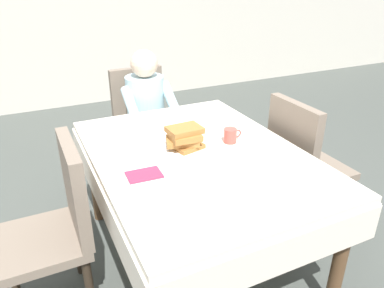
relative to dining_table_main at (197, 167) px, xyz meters
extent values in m
plane|color=#474C47|center=(0.00, 0.00, -0.65)|extent=(14.00, 14.00, 0.00)
cube|color=silver|center=(0.00, 0.00, 0.07)|extent=(1.10, 1.50, 0.04)
cube|color=silver|center=(0.00, -0.76, -0.04)|extent=(1.10, 0.01, 0.18)
cube|color=silver|center=(0.00, 0.76, -0.04)|extent=(1.10, 0.01, 0.18)
cube|color=silver|center=(-0.56, 0.00, -0.04)|extent=(0.01, 1.50, 0.18)
cube|color=silver|center=(0.56, 0.00, -0.04)|extent=(0.01, 1.50, 0.18)
cylinder|color=brown|center=(0.47, -0.67, -0.30)|extent=(0.07, 0.07, 0.70)
cylinder|color=brown|center=(-0.47, 0.67, -0.30)|extent=(0.07, 0.07, 0.70)
cylinder|color=brown|center=(0.47, 0.67, -0.30)|extent=(0.07, 0.07, 0.70)
cube|color=#7A6B5B|center=(0.06, 1.07, -0.23)|extent=(0.44, 0.44, 0.05)
cube|color=#7A6B5B|center=(0.06, 1.27, 0.04)|extent=(0.44, 0.06, 0.48)
cylinder|color=#2D2319|center=(0.24, 0.89, -0.45)|extent=(0.04, 0.04, 0.40)
cylinder|color=#2D2319|center=(-0.12, 0.89, -0.45)|extent=(0.04, 0.04, 0.40)
cylinder|color=#2D2319|center=(0.24, 1.25, -0.45)|extent=(0.04, 0.04, 0.40)
cylinder|color=#2D2319|center=(-0.12, 1.25, -0.45)|extent=(0.04, 0.04, 0.40)
cylinder|color=silver|center=(0.06, 1.05, 0.03)|extent=(0.30, 0.30, 0.46)
sphere|color=beige|center=(0.06, 1.03, 0.36)|extent=(0.21, 0.21, 0.21)
cylinder|color=silver|center=(0.22, 0.91, 0.10)|extent=(0.08, 0.29, 0.23)
cylinder|color=silver|center=(-0.10, 0.91, 0.10)|extent=(0.08, 0.29, 0.23)
cylinder|color=#383D51|center=(0.14, 0.87, -0.43)|extent=(0.10, 0.10, 0.45)
cylinder|color=#383D51|center=(-0.02, 0.87, -0.43)|extent=(0.10, 0.10, 0.45)
cube|color=#7A6B5B|center=(0.87, 0.00, -0.23)|extent=(0.44, 0.44, 0.05)
cube|color=#7A6B5B|center=(0.67, 0.00, 0.04)|extent=(0.06, 0.44, 0.48)
cylinder|color=#2D2319|center=(1.05, 0.18, -0.45)|extent=(0.04, 0.04, 0.40)
cylinder|color=#2D2319|center=(1.05, -0.18, -0.45)|extent=(0.04, 0.04, 0.40)
cylinder|color=#2D2319|center=(0.69, 0.18, -0.45)|extent=(0.04, 0.04, 0.40)
cylinder|color=#2D2319|center=(0.69, -0.18, -0.45)|extent=(0.04, 0.04, 0.40)
cube|color=#7A6B5B|center=(-0.87, 0.00, -0.23)|extent=(0.44, 0.44, 0.05)
cube|color=#7A6B5B|center=(-0.67, 0.00, 0.04)|extent=(0.06, 0.44, 0.48)
cylinder|color=#2D2319|center=(-1.05, 0.18, -0.45)|extent=(0.04, 0.04, 0.40)
cylinder|color=#2D2319|center=(-0.69, 0.18, -0.45)|extent=(0.04, 0.04, 0.40)
cylinder|color=white|center=(-0.05, 0.05, 0.10)|extent=(0.28, 0.28, 0.02)
cube|color=#A36B33|center=(-0.04, 0.04, 0.12)|extent=(0.18, 0.16, 0.02)
cube|color=#A36B33|center=(-0.06, 0.06, 0.15)|extent=(0.21, 0.18, 0.03)
cube|color=#A36B33|center=(-0.06, 0.04, 0.18)|extent=(0.17, 0.15, 0.03)
cube|color=#A36B33|center=(-0.05, 0.06, 0.21)|extent=(0.19, 0.15, 0.03)
cylinder|color=#B24C42|center=(0.23, 0.04, 0.13)|extent=(0.08, 0.08, 0.08)
torus|color=#B24C42|center=(0.28, 0.04, 0.14)|extent=(0.05, 0.01, 0.05)
cone|color=silver|center=(-0.35, 0.21, 0.13)|extent=(0.08, 0.08, 0.07)
cube|color=silver|center=(-0.24, 0.03, 0.09)|extent=(0.02, 0.18, 0.00)
cube|color=silver|center=(0.14, 0.03, 0.09)|extent=(0.02, 0.20, 0.00)
cube|color=silver|center=(-0.01, -0.23, 0.09)|extent=(0.15, 0.05, 0.00)
cube|color=#8C2D4C|center=(-0.35, -0.11, 0.09)|extent=(0.18, 0.13, 0.01)
camera|label=1|loc=(-0.81, -1.63, 1.00)|focal=34.34mm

